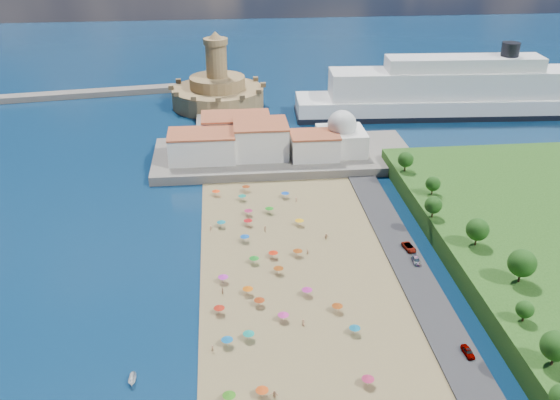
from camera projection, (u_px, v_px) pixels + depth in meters
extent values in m
plane|color=#071938|center=(274.00, 275.00, 153.00)|extent=(700.00, 700.00, 0.00)
cube|color=#59544C|center=(283.00, 156.00, 218.43)|extent=(90.00, 36.00, 3.00)
cube|color=#59544C|center=(219.00, 126.00, 247.83)|extent=(18.00, 70.00, 2.40)
cube|color=silver|center=(202.00, 147.00, 209.69)|extent=(22.00, 14.00, 9.00)
cube|color=silver|center=(261.00, 140.00, 212.83)|extent=(18.00, 16.00, 11.00)
cube|color=silver|center=(314.00, 146.00, 211.55)|extent=(16.00, 12.00, 8.00)
cube|color=silver|center=(236.00, 130.00, 223.05)|extent=(24.00, 14.00, 10.00)
cube|color=silver|center=(341.00, 141.00, 216.02)|extent=(16.00, 16.00, 8.00)
sphere|color=silver|center=(342.00, 125.00, 213.37)|extent=(10.00, 10.00, 10.00)
cylinder|color=silver|center=(342.00, 114.00, 211.70)|extent=(1.20, 1.20, 1.60)
cylinder|color=#A68453|center=(218.00, 97.00, 273.39)|extent=(40.00, 40.00, 8.00)
cylinder|color=#A68453|center=(217.00, 82.00, 270.52)|extent=(24.00, 24.00, 5.00)
cylinder|color=#A68453|center=(216.00, 61.00, 266.33)|extent=(9.00, 9.00, 14.00)
cylinder|color=#A68453|center=(215.00, 41.00, 262.71)|extent=(10.40, 10.40, 2.40)
cone|color=#A68453|center=(215.00, 35.00, 261.52)|extent=(6.00, 6.00, 3.00)
cube|color=black|center=(458.00, 112.00, 263.67)|extent=(138.75, 27.51, 2.22)
cube|color=white|center=(459.00, 105.00, 262.35)|extent=(137.73, 27.06, 8.21)
cube|color=white|center=(462.00, 83.00, 258.12)|extent=(110.20, 22.01, 10.95)
cube|color=white|center=(465.00, 63.00, 254.50)|extent=(64.45, 16.03, 5.48)
cylinder|color=black|center=(511.00, 49.00, 252.89)|extent=(7.30, 7.30, 5.48)
cylinder|color=gray|center=(223.00, 279.00, 148.95)|extent=(0.07, 0.07, 2.00)
cone|color=#B326A8|center=(223.00, 276.00, 148.55)|extent=(2.50, 2.50, 0.60)
cylinder|color=gray|center=(283.00, 317.00, 135.54)|extent=(0.07, 0.07, 2.00)
cone|color=#BE2884|center=(283.00, 314.00, 135.14)|extent=(2.50, 2.50, 0.60)
cylinder|color=gray|center=(248.00, 222.00, 174.62)|extent=(0.07, 0.07, 2.00)
cone|color=#AB0D11|center=(248.00, 220.00, 174.22)|extent=(2.50, 2.50, 0.60)
cylinder|color=gray|center=(229.00, 398.00, 113.85)|extent=(0.07, 0.07, 2.00)
cone|color=#2F7B15|center=(229.00, 394.00, 113.46)|extent=(2.50, 2.50, 0.60)
cylinder|color=gray|center=(262.00, 393.00, 115.01)|extent=(0.07, 0.07, 2.00)
cone|color=#CB4510|center=(262.00, 389.00, 114.61)|extent=(2.50, 2.50, 0.60)
cylinder|color=gray|center=(248.00, 291.00, 144.50)|extent=(0.07, 0.07, 2.00)
cone|color=#CA5809|center=(248.00, 288.00, 144.10)|extent=(2.50, 2.50, 0.60)
cylinder|color=gray|center=(285.00, 195.00, 190.59)|extent=(0.07, 0.07, 2.00)
cone|color=#0E47B8|center=(285.00, 192.00, 190.19)|extent=(2.50, 2.50, 0.60)
cylinder|color=gray|center=(307.00, 292.00, 144.14)|extent=(0.07, 0.07, 2.00)
cone|color=#A5237E|center=(307.00, 289.00, 143.74)|extent=(2.50, 2.50, 0.60)
cylinder|color=gray|center=(248.00, 213.00, 180.07)|extent=(0.07, 0.07, 2.00)
cone|color=#9D214A|center=(248.00, 210.00, 179.67)|extent=(2.50, 2.50, 0.60)
cylinder|color=gray|center=(254.00, 260.00, 156.59)|extent=(0.07, 0.07, 2.00)
cone|color=#167F1E|center=(254.00, 257.00, 156.19)|extent=(2.50, 2.50, 0.60)
cylinder|color=gray|center=(299.00, 222.00, 174.65)|extent=(0.07, 0.07, 2.00)
cone|color=#F0A90D|center=(299.00, 220.00, 174.26)|extent=(2.50, 2.50, 0.60)
cylinder|color=gray|center=(216.00, 193.00, 191.85)|extent=(0.07, 0.07, 2.00)
cone|color=#FE3D0B|center=(216.00, 190.00, 191.45)|extent=(2.50, 2.50, 0.60)
cylinder|color=gray|center=(221.00, 224.00, 173.79)|extent=(0.07, 0.07, 2.00)
cone|color=#0E7483|center=(221.00, 221.00, 173.40)|extent=(2.50, 2.50, 0.60)
cylinder|color=gray|center=(298.00, 253.00, 159.80)|extent=(0.07, 0.07, 2.00)
cone|color=#8D3A0C|center=(298.00, 250.00, 159.40)|extent=(2.50, 2.50, 0.60)
cylinder|color=gray|center=(259.00, 302.00, 140.46)|extent=(0.07, 0.07, 2.00)
cone|color=maroon|center=(259.00, 299.00, 140.07)|extent=(2.50, 2.50, 0.60)
cylinder|color=gray|center=(337.00, 308.00, 138.50)|extent=(0.07, 0.07, 2.00)
cone|color=#8D380C|center=(337.00, 305.00, 138.10)|extent=(2.50, 2.50, 0.60)
cylinder|color=gray|center=(273.00, 255.00, 158.97)|extent=(0.07, 0.07, 2.00)
cone|color=red|center=(273.00, 252.00, 158.58)|extent=(2.50, 2.50, 0.60)
cylinder|color=gray|center=(279.00, 270.00, 152.40)|extent=(0.07, 0.07, 2.00)
cone|color=#8C3B0C|center=(279.00, 267.00, 152.00)|extent=(2.50, 2.50, 0.60)
cylinder|color=gray|center=(368.00, 381.00, 117.68)|extent=(0.07, 0.07, 2.00)
cone|color=#9E2148|center=(368.00, 378.00, 117.28)|extent=(2.50, 2.50, 0.60)
cylinder|color=gray|center=(245.00, 238.00, 166.51)|extent=(0.07, 0.07, 2.00)
cone|color=#0D4CAA|center=(245.00, 236.00, 166.11)|extent=(2.50, 2.50, 0.60)
cylinder|color=gray|center=(227.00, 342.00, 128.03)|extent=(0.07, 0.07, 2.00)
cone|color=#0B5B98|center=(227.00, 338.00, 127.64)|extent=(2.50, 2.50, 0.60)
cylinder|color=gray|center=(269.00, 210.00, 181.33)|extent=(0.07, 0.07, 2.00)
cone|color=#187F16|center=(269.00, 208.00, 180.93)|extent=(2.50, 2.50, 0.60)
cylinder|color=gray|center=(249.00, 336.00, 129.79)|extent=(0.07, 0.07, 2.00)
cone|color=#0D7F6F|center=(249.00, 332.00, 129.39)|extent=(2.50, 2.50, 0.60)
cylinder|color=gray|center=(219.00, 310.00, 137.79)|extent=(0.07, 0.07, 2.00)
cone|color=#A51C0D|center=(219.00, 307.00, 137.40)|extent=(2.50, 2.50, 0.60)
cylinder|color=gray|center=(242.00, 198.00, 188.86)|extent=(0.07, 0.07, 2.00)
cone|color=#0D7764|center=(242.00, 195.00, 188.46)|extent=(2.50, 2.50, 0.60)
cylinder|color=gray|center=(355.00, 330.00, 131.47)|extent=(0.07, 0.07, 2.00)
cone|color=#0E6285|center=(355.00, 327.00, 131.07)|extent=(2.50, 2.50, 0.60)
cylinder|color=gray|center=(246.00, 188.00, 194.86)|extent=(0.07, 0.07, 2.00)
cone|color=maroon|center=(246.00, 186.00, 194.46)|extent=(2.50, 2.50, 0.60)
imported|color=tan|center=(303.00, 322.00, 134.20)|extent=(0.94, 0.78, 1.64)
imported|color=tan|center=(274.00, 394.00, 114.80)|extent=(1.70, 0.92, 1.74)
imported|color=tan|center=(211.00, 229.00, 171.57)|extent=(1.29, 1.27, 1.78)
imported|color=tan|center=(296.00, 200.00, 187.77)|extent=(1.17, 1.33, 1.78)
imported|color=tan|center=(212.00, 349.00, 126.37)|extent=(0.74, 0.72, 1.72)
imported|color=tan|center=(223.00, 291.00, 144.65)|extent=(0.94, 1.03, 1.73)
imported|color=tan|center=(265.00, 229.00, 171.54)|extent=(1.12, 1.16, 1.88)
imported|color=tan|center=(326.00, 236.00, 167.61)|extent=(1.83, 1.09, 1.88)
imported|color=tan|center=(308.00, 252.00, 160.50)|extent=(0.78, 0.74, 1.79)
imported|color=white|center=(133.00, 380.00, 118.85)|extent=(1.48, 3.67, 1.40)
imported|color=gray|center=(409.00, 247.00, 162.13)|extent=(3.21, 5.50, 1.44)
imported|color=gray|center=(468.00, 352.00, 125.10)|extent=(1.97, 4.27, 1.41)
imported|color=gray|center=(416.00, 260.00, 156.42)|extent=(2.13, 4.60, 1.30)
cylinder|color=#382314|center=(553.00, 358.00, 114.15)|extent=(0.50, 0.50, 3.14)
sphere|color=#14380F|center=(556.00, 346.00, 112.91)|extent=(5.65, 5.65, 5.65)
cylinder|color=#382314|center=(523.00, 317.00, 126.19)|extent=(0.50, 0.50, 2.06)
sphere|color=#14380F|center=(525.00, 309.00, 125.37)|extent=(3.71, 3.71, 3.71)
cylinder|color=#382314|center=(520.00, 275.00, 138.66)|extent=(0.50, 0.50, 3.51)
sphere|color=#14380F|center=(522.00, 263.00, 137.27)|extent=(6.31, 6.31, 6.31)
cylinder|color=#382314|center=(476.00, 239.00, 153.38)|extent=(0.50, 0.50, 3.15)
sphere|color=#14380F|center=(478.00, 229.00, 152.13)|extent=(5.66, 5.66, 5.66)
cylinder|color=#382314|center=(432.00, 213.00, 166.80)|extent=(0.50, 0.50, 2.60)
sphere|color=#14380F|center=(433.00, 205.00, 165.77)|extent=(4.69, 4.69, 4.69)
cylinder|color=#382314|center=(432.00, 190.00, 179.58)|extent=(0.50, 0.50, 2.41)
sphere|color=#14380F|center=(433.00, 184.00, 178.63)|extent=(4.33, 4.33, 4.33)
cylinder|color=#382314|center=(405.00, 167.00, 194.81)|extent=(0.50, 0.50, 2.72)
sphere|color=#14380F|center=(406.00, 159.00, 193.73)|extent=(4.90, 4.90, 4.90)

